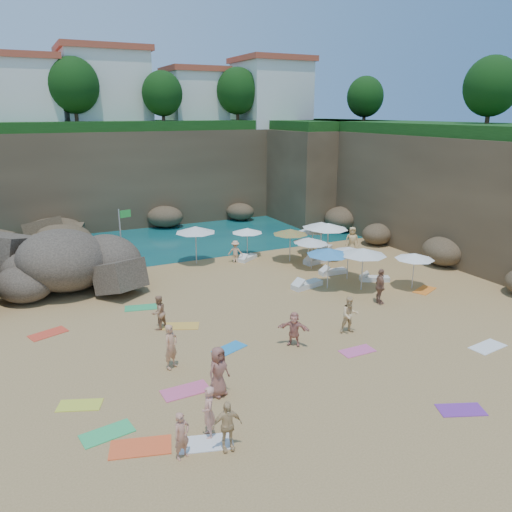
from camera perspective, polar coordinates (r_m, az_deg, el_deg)
name	(u,v)px	position (r m, az deg, el deg)	size (l,w,h in m)	color
ground	(247,316)	(24.54, -1.09, -6.84)	(120.00, 120.00, 0.00)	tan
seawater	(119,210)	(52.23, -15.34, 5.07)	(120.00, 120.00, 0.00)	#0C4751
cliff_back	(150,175)	(47.22, -12.08, 9.07)	(44.00, 8.00, 8.00)	brown
cliff_right	(426,187)	(40.71, 18.82, 7.46)	(8.00, 30.00, 8.00)	brown
cliff_corner	(318,172)	(48.72, 7.06, 9.51)	(10.00, 12.00, 8.00)	brown
clifftop_buildings	(153,92)	(47.92, -11.69, 17.88)	(28.48, 9.48, 7.00)	white
clifftop_trees	(196,90)	(42.48, -6.89, 18.35)	(35.60, 23.82, 4.40)	#11380F
rock_outcrop	(41,290)	(30.48, -23.39, -3.54)	(8.58, 6.44, 3.43)	brown
flag_pole	(122,232)	(31.44, -15.02, 2.65)	(0.76, 0.23, 3.96)	silver
parasol_0	(195,229)	(32.38, -6.94, 3.03)	(2.63, 2.63, 2.48)	silver
parasol_1	(328,226)	(33.36, 8.27, 3.39)	(2.64, 2.64, 2.49)	silver
parasol_2	(247,230)	(33.82, -1.01, 2.94)	(2.11, 2.11, 2.00)	silver
parasol_3	(309,240)	(31.81, 6.04, 1.84)	(2.02, 2.02, 1.91)	silver
parasol_4	(321,225)	(33.87, 7.48, 3.54)	(2.59, 2.59, 2.45)	silver
parasol_5	(313,230)	(34.73, 6.50, 3.02)	(1.99, 1.99, 1.88)	silver
parasol_6	(290,232)	(32.75, 3.94, 2.79)	(2.32, 2.32, 2.20)	silver
parasol_7	(312,241)	(31.34, 6.44, 1.68)	(2.06, 2.06, 1.95)	silver
parasol_8	(363,252)	(27.90, 12.17, 0.48)	(2.55, 2.55, 2.41)	silver
parasol_9	(348,249)	(29.73, 10.52, 0.74)	(2.08, 2.08, 1.97)	silver
parasol_10	(329,252)	(27.86, 8.32, 0.51)	(2.47, 2.47, 2.34)	silver
parasol_11	(415,256)	(28.98, 17.68, -0.03)	(2.17, 2.17, 2.05)	silver
lounger_0	(248,258)	(33.46, -0.97, -0.23)	(1.64, 0.55, 0.25)	white
lounger_1	(317,261)	(33.04, 7.01, -0.52)	(1.95, 0.65, 0.30)	silver
lounger_2	(324,249)	(35.87, 7.81, 0.78)	(1.87, 0.62, 0.29)	silver
lounger_3	(307,285)	(28.43, 5.84, -3.29)	(1.93, 0.64, 0.30)	silver
lounger_4	(374,279)	(30.17, 13.38, -2.53)	(1.70, 0.57, 0.27)	silver
lounger_5	(333,272)	(30.95, 8.81, -1.79)	(1.75, 0.58, 0.27)	white
towel_1	(186,391)	(18.62, -8.04, -14.99)	(1.69, 0.85, 0.03)	#DE5681
towel_2	(141,447)	(16.24, -13.05, -20.51)	(1.81, 0.90, 0.03)	#FF5828
towel_3	(107,433)	(17.04, -16.64, -18.85)	(1.59, 0.79, 0.03)	#34B963
towel_4	(80,405)	(18.67, -19.49, -15.77)	(1.45, 0.73, 0.03)	#D2D738
towel_5	(206,443)	(16.09, -5.74, -20.51)	(1.63, 0.81, 0.03)	silver
towel_6	(461,410)	(18.74, 22.37, -15.95)	(1.53, 0.76, 0.03)	purple
towel_7	(48,334)	(24.49, -22.66, -8.18)	(1.60, 0.80, 0.03)	#E44028
towel_8	(229,349)	(21.36, -3.06, -10.51)	(1.46, 0.73, 0.03)	#2586C5
towel_9	(357,351)	(21.55, 11.51, -10.59)	(1.46, 0.73, 0.03)	#DE5692
towel_10	(425,290)	(29.42, 18.71, -3.71)	(1.56, 0.78, 0.03)	orange
towel_11	(141,308)	(26.13, -13.03, -5.76)	(1.60, 0.80, 0.03)	#2FA65E
towel_12	(181,326)	(23.65, -8.58, -7.91)	(1.65, 0.82, 0.03)	gold
towel_13	(488,347)	(23.61, 24.96, -9.39)	(1.62, 0.81, 0.03)	white
person_stand_0	(182,436)	(15.26, -8.48, -19.64)	(0.53, 0.35, 1.44)	tan
person_stand_1	(159,313)	(23.26, -11.08, -6.36)	(0.78, 0.61, 1.60)	#AB7755
person_stand_2	(235,252)	(32.78, -2.37, 0.52)	(0.95, 0.39, 1.47)	#E9B084
person_stand_3	(380,286)	(26.50, 14.02, -3.38)	(1.10, 0.46, 1.87)	#9B674D
person_stand_4	(352,240)	(35.29, 10.91, 1.76)	(0.94, 0.51, 1.93)	#DFB575
person_stand_5	(26,265)	(32.65, -24.81, -0.91)	(1.53, 0.44, 1.65)	tan
person_stand_6	(209,412)	(15.90, -5.44, -17.35)	(0.61, 0.40, 1.68)	#E69982
person_lie_1	(227,444)	(15.71, -3.30, -20.68)	(0.92, 1.57, 0.38)	#DCB57D
person_lie_2	(219,389)	(18.15, -4.29, -14.93)	(0.88, 1.80, 0.48)	#8D5446
person_lie_3	(294,341)	(21.60, 4.33, -9.67)	(1.37, 1.47, 0.39)	tan
person_lie_4	(172,363)	(20.05, -9.59, -11.98)	(0.65, 1.78, 0.43)	tan
person_lie_5	(349,326)	(23.02, 10.60, -7.89)	(0.81, 1.66, 0.63)	#E9C184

